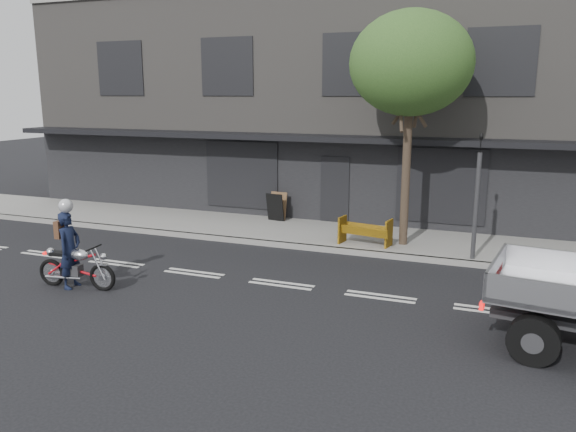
# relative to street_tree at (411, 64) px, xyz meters

# --- Properties ---
(ground) EXTENTS (80.00, 80.00, 0.00)m
(ground) POSITION_rel_street_tree_xyz_m (-2.20, -4.20, -5.28)
(ground) COLOR black
(ground) RESTS_ON ground
(sidewalk) EXTENTS (32.00, 3.20, 0.15)m
(sidewalk) POSITION_rel_street_tree_xyz_m (-2.20, 0.50, -5.20)
(sidewalk) COLOR gray
(sidewalk) RESTS_ON ground
(kerb) EXTENTS (32.00, 0.20, 0.15)m
(kerb) POSITION_rel_street_tree_xyz_m (-2.20, -1.10, -5.20)
(kerb) COLOR gray
(kerb) RESTS_ON ground
(building_main) EXTENTS (26.00, 10.00, 8.00)m
(building_main) POSITION_rel_street_tree_xyz_m (-2.20, 7.10, -1.28)
(building_main) COLOR slate
(building_main) RESTS_ON ground
(street_tree) EXTENTS (3.40, 3.40, 6.74)m
(street_tree) POSITION_rel_street_tree_xyz_m (0.00, 0.00, 0.00)
(street_tree) COLOR #382B21
(street_tree) RESTS_ON ground
(traffic_light_pole) EXTENTS (0.12, 0.12, 3.50)m
(traffic_light_pole) POSITION_rel_street_tree_xyz_m (2.00, -0.85, -3.63)
(traffic_light_pole) COLOR #2D2D30
(traffic_light_pole) RESTS_ON ground
(motorcycle) EXTENTS (2.04, 0.59, 1.05)m
(motorcycle) POSITION_rel_street_tree_xyz_m (-6.62, -6.13, -4.74)
(motorcycle) COLOR black
(motorcycle) RESTS_ON ground
(rider) EXTENTS (0.50, 0.70, 1.82)m
(rider) POSITION_rel_street_tree_xyz_m (-6.77, -6.13, -4.37)
(rider) COLOR black
(rider) RESTS_ON ground
(construction_barrier) EXTENTS (1.57, 0.87, 0.83)m
(construction_barrier) POSITION_rel_street_tree_xyz_m (-1.03, -0.70, -4.71)
(construction_barrier) COLOR #EE9F0C
(construction_barrier) RESTS_ON sidewalk
(sandwich_board) EXTENTS (0.65, 0.47, 0.97)m
(sandwich_board) POSITION_rel_street_tree_xyz_m (-4.65, 1.45, -4.64)
(sandwich_board) COLOR black
(sandwich_board) RESTS_ON sidewalk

